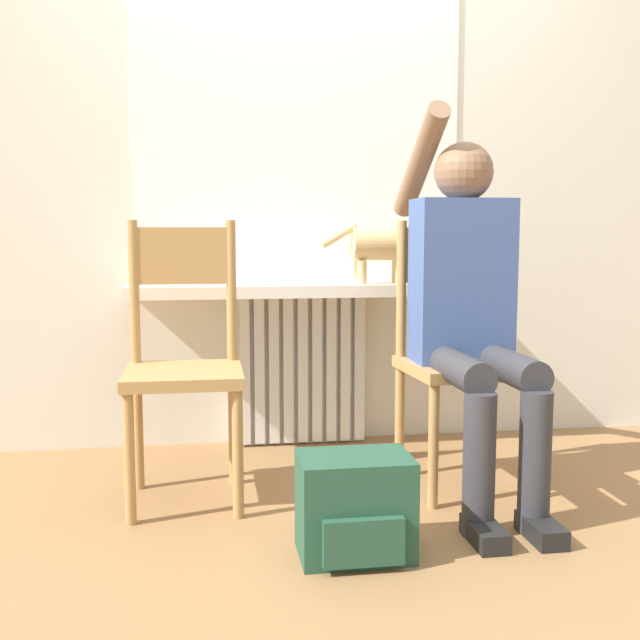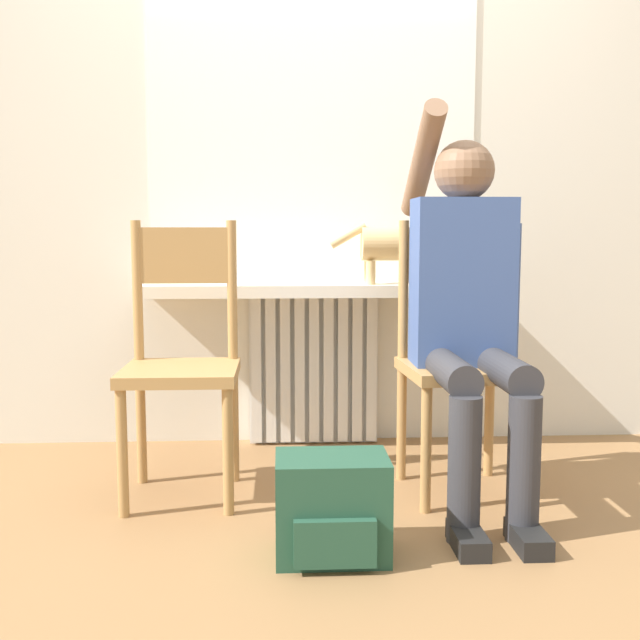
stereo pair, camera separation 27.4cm
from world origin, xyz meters
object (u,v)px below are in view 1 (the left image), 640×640
cat (386,245)px  chair_right (457,353)px  chair_left (184,360)px  backpack (356,507)px  person (470,299)px

cat → chair_right: bearing=-71.3°
chair_left → chair_right: (0.98, -0.00, 0.00)m
chair_right → backpack: bearing=-135.6°
chair_right → person: (0.00, -0.12, 0.21)m
chair_right → backpack: size_ratio=3.02×
person → backpack: person is taller
chair_left → backpack: 0.82m
person → backpack: bearing=-138.2°
chair_left → person: size_ratio=0.71×
person → backpack: (-0.49, -0.44, -0.56)m
chair_left → person: bearing=-7.1°
cat → chair_left: bearing=-150.7°
chair_right → person: bearing=-92.5°
chair_left → chair_right: same height
chair_left → cat: (0.82, 0.46, 0.39)m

